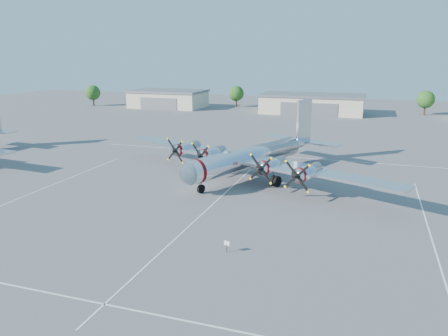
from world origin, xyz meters
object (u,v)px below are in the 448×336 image
(tree_far_west, at_px, (93,93))
(tree_west, at_px, (236,94))
(tree_east, at_px, (426,100))
(main_bomber_b29, at_px, (253,176))
(hangar_center, at_px, (312,104))
(info_placard, at_px, (227,244))
(hangar_west, at_px, (168,99))

(tree_far_west, xyz_separation_m, tree_west, (45.00, 12.00, 0.00))
(tree_east, relative_size, main_bomber_b29, 0.15)
(tree_west, xyz_separation_m, main_bomber_b29, (26.26, -78.13, -4.22))
(hangar_center, relative_size, info_placard, 28.12)
(tree_east, distance_m, main_bomber_b29, 81.48)
(tree_west, bearing_deg, info_placard, -73.45)
(main_bomber_b29, bearing_deg, hangar_west, 146.61)
(info_placard, bearing_deg, hangar_center, 108.95)
(hangar_west, relative_size, hangar_center, 0.79)
(hangar_center, relative_size, tree_east, 4.31)
(tree_west, bearing_deg, tree_far_west, -165.07)
(hangar_west, xyz_separation_m, tree_east, (75.00, 6.04, 1.51))
(hangar_center, xyz_separation_m, tree_east, (30.00, 6.04, 1.51))
(info_placard, bearing_deg, tree_east, 91.83)
(tree_west, relative_size, tree_east, 1.00)
(tree_east, distance_m, info_placard, 102.95)
(tree_west, xyz_separation_m, tree_east, (55.00, -2.00, 0.00))
(hangar_center, xyz_separation_m, info_placard, (5.27, -93.83, -2.00))
(hangar_west, distance_m, info_placard, 106.47)
(tree_west, relative_size, main_bomber_b29, 0.15)
(tree_far_west, bearing_deg, tree_west, 14.93)
(hangar_center, distance_m, tree_west, 26.30)
(tree_east, bearing_deg, info_placard, -103.91)
(hangar_west, distance_m, tree_far_west, 25.36)
(tree_east, bearing_deg, tree_west, 177.92)
(tree_east, relative_size, info_placard, 6.53)
(tree_far_west, xyz_separation_m, main_bomber_b29, (71.26, -66.13, -4.22))
(main_bomber_b29, bearing_deg, tree_far_west, 160.32)
(tree_east, height_order, info_placard, tree_east)
(hangar_west, bearing_deg, tree_east, 4.60)
(hangar_west, relative_size, main_bomber_b29, 0.52)
(hangar_west, xyz_separation_m, tree_far_west, (-25.00, -3.96, 1.51))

